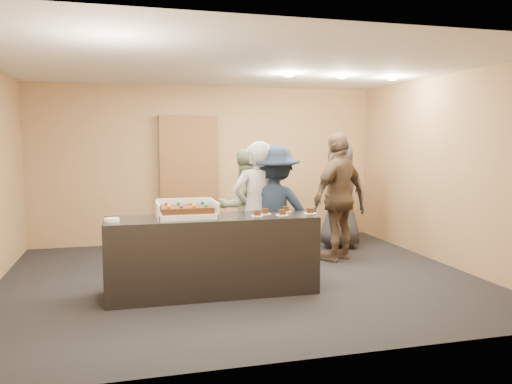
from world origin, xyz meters
TOP-DOWN VIEW (x-y plane):
  - room at (0.00, 0.00)m, footprint 6.04×6.00m
  - serving_counter at (-0.46, -0.54)m, footprint 2.41×0.73m
  - storage_cabinet at (-0.36, 2.41)m, footprint 1.00×0.15m
  - cake_box at (-0.75, -0.52)m, footprint 0.67×0.47m
  - sheet_cake at (-0.75, -0.54)m, footprint 0.57×0.40m
  - plate_stack at (-1.57, -0.63)m, footprint 0.16×0.16m
  - slice_a at (0.05, -0.64)m, footprint 0.15×0.15m
  - slice_b at (0.18, -0.52)m, footprint 0.15×0.15m
  - slice_c at (0.35, -0.65)m, footprint 0.15×0.15m
  - slice_d at (0.47, -0.40)m, footprint 0.15×0.15m
  - slice_e at (0.72, -0.61)m, footprint 0.15×0.15m
  - person_server_grey at (0.18, -0.09)m, footprint 0.71×0.53m
  - person_sage_man at (0.21, 0.69)m, footprint 0.90×0.75m
  - person_navy_man at (0.42, -0.09)m, footprint 1.26×0.97m
  - person_brown_extra at (1.63, 0.59)m, footprint 1.18×0.96m
  - person_dark_suit at (1.99, 1.35)m, footprint 0.96×0.74m
  - ceiling_spotlights at (1.60, 0.50)m, footprint 1.72×0.12m

SIDE VIEW (x-z plane):
  - serving_counter at x=-0.46m, z-range 0.00..0.90m
  - person_sage_man at x=0.21m, z-range 0.00..1.66m
  - person_navy_man at x=0.42m, z-range 0.00..1.71m
  - person_dark_suit at x=1.99m, z-range 0.00..1.75m
  - person_server_grey at x=0.18m, z-range 0.00..1.76m
  - plate_stack at x=-1.57m, z-range 0.90..0.94m
  - slice_a at x=0.05m, z-range 0.89..0.96m
  - slice_b at x=0.18m, z-range 0.89..0.96m
  - slice_c at x=0.35m, z-range 0.89..0.96m
  - slice_d at x=0.47m, z-range 0.89..0.96m
  - slice_e at x=0.72m, z-range 0.89..0.96m
  - person_brown_extra at x=1.63m, z-range 0.00..1.88m
  - cake_box at x=-0.75m, z-range 0.85..1.04m
  - sheet_cake at x=-0.75m, z-range 0.94..1.05m
  - storage_cabinet at x=-0.36m, z-range 0.00..2.19m
  - room at x=0.00m, z-range 0.00..2.70m
  - ceiling_spotlights at x=1.60m, z-range 2.66..2.69m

